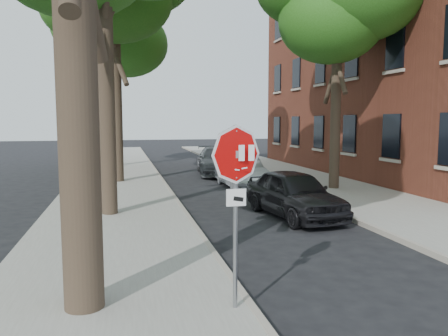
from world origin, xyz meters
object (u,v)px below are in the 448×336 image
object	(u,v)px
apartment_building	(444,25)
stop_sign	(236,181)
car_c	(217,161)
tree_right	(337,5)
car_b	(241,172)
car_a	(294,193)
tree_far	(110,45)

from	to	relation	value
apartment_building	stop_sign	bearing A→B (deg)	-136.35
apartment_building	car_c	distance (m)	13.56
apartment_building	tree_right	bearing A→B (deg)	-154.13
apartment_building	stop_sign	world-z (taller)	apartment_building
apartment_building	tree_right	distance (m)	8.93
stop_sign	car_c	distance (m)	16.76
stop_sign	car_b	size ratio (longest dim) A/B	0.65
tree_right	car_b	world-z (taller)	tree_right
apartment_building	tree_right	size ratio (longest dim) A/B	2.17
car_b	apartment_building	bearing A→B (deg)	11.72
car_a	car_b	distance (m)	5.72
tree_far	car_c	size ratio (longest dim) A/B	1.91
car_a	tree_right	bearing A→B (deg)	44.78
apartment_building	car_a	xyz separation A→B (m)	(-11.40, -8.12, -6.97)
apartment_building	tree_right	world-z (taller)	apartment_building
apartment_building	car_a	world-z (taller)	apartment_building
tree_far	car_a	xyz separation A→B (m)	(5.32, -15.23, -6.53)
stop_sign	car_c	world-z (taller)	stop_sign
car_a	apartment_building	bearing A→B (deg)	28.84
stop_sign	car_a	distance (m)	6.88
car_a	car_c	distance (m)	10.48
apartment_building	car_b	size ratio (longest dim) A/B	5.00
car_a	car_b	bearing A→B (deg)	83.38
tree_far	car_b	bearing A→B (deg)	-60.78
stop_sign	car_c	bearing A→B (deg)	78.61
tree_right	car_a	bearing A→B (deg)	-128.59
stop_sign	car_c	xyz separation A→B (m)	(3.30, 16.38, -1.24)
car_c	tree_far	bearing A→B (deg)	144.76
stop_sign	car_c	size ratio (longest dim) A/B	0.54
tree_far	stop_sign	bearing A→B (deg)	-84.54
tree_far	car_a	distance (m)	17.41
car_b	car_c	bearing A→B (deg)	89.82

